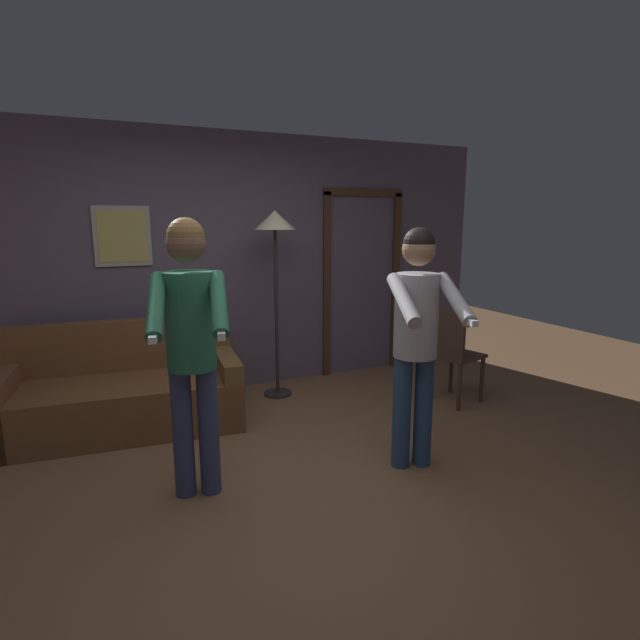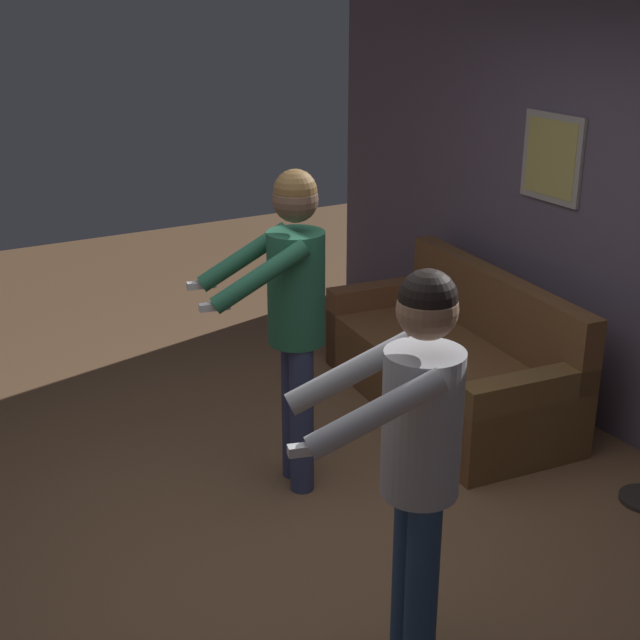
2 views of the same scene
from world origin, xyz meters
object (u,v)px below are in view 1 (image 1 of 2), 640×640
torchiere_lamp (275,238)px  person_standing_right (417,327)px  couch (124,396)px  dining_chair_distant (451,350)px  person_standing_left (191,333)px

torchiere_lamp → person_standing_right: size_ratio=1.08×
couch → dining_chair_distant: size_ratio=2.12×
couch → person_standing_left: 1.60m
person_standing_left → dining_chair_distant: bearing=14.0°
dining_chair_distant → couch: bearing=166.1°
person_standing_right → couch: bearing=138.6°
couch → person_standing_left: bearing=-75.4°
torchiere_lamp → person_standing_left: bearing=-125.6°
couch → dining_chair_distant: 2.98m
torchiere_lamp → person_standing_right: bearing=-78.7°
torchiere_lamp → person_standing_right: 1.93m
torchiere_lamp → person_standing_left: 1.97m
person_standing_left → couch: bearing=104.6°
person_standing_left → person_standing_right: (1.47, -0.26, -0.05)m
couch → torchiere_lamp: (1.46, 0.20, 1.30)m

